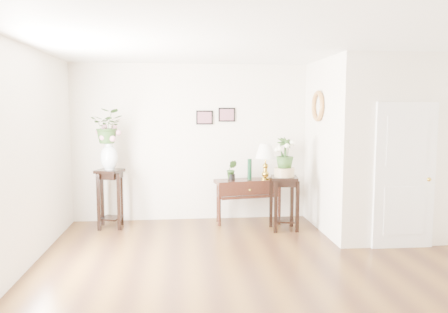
{
  "coord_description": "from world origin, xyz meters",
  "views": [
    {
      "loc": [
        -1.07,
        -5.1,
        2.0
      ],
      "look_at": [
        -0.44,
        1.3,
        1.3
      ],
      "focal_mm": 35.0,
      "sensor_mm": 36.0,
      "label": 1
    }
  ],
  "objects": [
    {
      "name": "floor",
      "position": [
        0.0,
        0.0,
        0.0
      ],
      "size": [
        6.0,
        5.5,
        0.02
      ],
      "primitive_type": "cube",
      "color": "brown",
      "rests_on": "ground"
    },
    {
      "name": "ceiling",
      "position": [
        0.0,
        0.0,
        2.8
      ],
      "size": [
        6.0,
        5.5,
        0.02
      ],
      "primitive_type": "cube",
      "color": "white",
      "rests_on": "ground"
    },
    {
      "name": "wall_back",
      "position": [
        0.0,
        2.75,
        1.4
      ],
      "size": [
        6.0,
        0.02,
        2.8
      ],
      "primitive_type": "cube",
      "color": "white",
      "rests_on": "ground"
    },
    {
      "name": "wall_front",
      "position": [
        0.0,
        -2.75,
        1.4
      ],
      "size": [
        6.0,
        0.02,
        2.8
      ],
      "primitive_type": "cube",
      "color": "white",
      "rests_on": "ground"
    },
    {
      "name": "wall_left",
      "position": [
        -3.0,
        0.0,
        1.4
      ],
      "size": [
        0.02,
        5.5,
        2.8
      ],
      "primitive_type": "cube",
      "color": "white",
      "rests_on": "ground"
    },
    {
      "name": "partition",
      "position": [
        2.1,
        1.77,
        1.4
      ],
      "size": [
        1.8,
        1.95,
        2.8
      ],
      "primitive_type": "cube",
      "color": "white",
      "rests_on": "floor"
    },
    {
      "name": "door",
      "position": [
        2.1,
        0.78,
        1.05
      ],
      "size": [
        0.9,
        0.05,
        2.1
      ],
      "primitive_type": "cube",
      "color": "white",
      "rests_on": "floor"
    },
    {
      "name": "art_print_left",
      "position": [
        -0.65,
        2.73,
        1.85
      ],
      "size": [
        0.3,
        0.02,
        0.25
      ],
      "primitive_type": "cube",
      "color": "black",
      "rests_on": "wall_back"
    },
    {
      "name": "art_print_right",
      "position": [
        -0.25,
        2.73,
        1.9
      ],
      "size": [
        0.3,
        0.02,
        0.25
      ],
      "primitive_type": "cube",
      "color": "black",
      "rests_on": "wall_back"
    },
    {
      "name": "wall_ornament",
      "position": [
        1.16,
        1.9,
        2.05
      ],
      "size": [
        0.07,
        0.51,
        0.51
      ],
      "primitive_type": "torus",
      "rotation": [
        0.0,
        1.57,
        0.0
      ],
      "color": "tan",
      "rests_on": "partition"
    },
    {
      "name": "console_table",
      "position": [
        0.09,
        2.35,
        0.39
      ],
      "size": [
        1.22,
        0.58,
        0.78
      ],
      "primitive_type": "cube",
      "rotation": [
        0.0,
        0.0,
        0.17
      ],
      "color": "black",
      "rests_on": "floor"
    },
    {
      "name": "table_lamp",
      "position": [
        0.39,
        2.35,
        1.13
      ],
      "size": [
        0.42,
        0.42,
        0.63
      ],
      "primitive_type": "cube",
      "rotation": [
        0.0,
        0.0,
        0.19
      ],
      "color": "#B4912A",
      "rests_on": "console_table"
    },
    {
      "name": "green_vase",
      "position": [
        0.11,
        2.35,
        0.95
      ],
      "size": [
        0.08,
        0.08,
        0.36
      ],
      "primitive_type": "cylinder",
      "rotation": [
        0.0,
        0.0,
        -0.07
      ],
      "color": "#0F341E",
      "rests_on": "console_table"
    },
    {
      "name": "potted_plant",
      "position": [
        -0.2,
        2.35,
        0.94
      ],
      "size": [
        0.21,
        0.18,
        0.33
      ],
      "primitive_type": "imported",
      "rotation": [
        0.0,
        0.0,
        -0.23
      ],
      "color": "#26471B",
      "rests_on": "console_table"
    },
    {
      "name": "plant_stand_a",
      "position": [
        -2.27,
        2.28,
        0.5
      ],
      "size": [
        0.5,
        0.5,
        0.99
      ],
      "primitive_type": "cube",
      "rotation": [
        0.0,
        0.0,
        -0.35
      ],
      "color": "black",
      "rests_on": "floor"
    },
    {
      "name": "porcelain_vase",
      "position": [
        -2.27,
        2.28,
        1.22
      ],
      "size": [
        0.36,
        0.36,
        0.49
      ],
      "primitive_type": null,
      "rotation": [
        0.0,
        0.0,
        0.3
      ],
      "color": "white",
      "rests_on": "plant_stand_a"
    },
    {
      "name": "lily_arrangement",
      "position": [
        -2.27,
        2.28,
        1.68
      ],
      "size": [
        0.57,
        0.51,
        0.58
      ],
      "primitive_type": "imported",
      "rotation": [
        0.0,
        0.0,
        -0.12
      ],
      "color": "#26471B",
      "rests_on": "porcelain_vase"
    },
    {
      "name": "plant_stand_b",
      "position": [
        0.62,
        1.88,
        0.45
      ],
      "size": [
        0.48,
        0.48,
        0.89
      ],
      "primitive_type": "cube",
      "rotation": [
        0.0,
        0.0,
        -0.16
      ],
      "color": "black",
      "rests_on": "floor"
    },
    {
      "name": "ceramic_bowl",
      "position": [
        0.62,
        1.88,
        0.97
      ],
      "size": [
        0.39,
        0.39,
        0.15
      ],
      "primitive_type": "cylinder",
      "rotation": [
        0.0,
        0.0,
        0.22
      ],
      "color": "tan",
      "rests_on": "plant_stand_b"
    },
    {
      "name": "narcissus",
      "position": [
        0.62,
        1.88,
        1.28
      ],
      "size": [
        0.38,
        0.38,
        0.52
      ],
      "primitive_type": "imported",
      "rotation": [
        0.0,
        0.0,
        0.41
      ],
      "color": "#26471B",
      "rests_on": "ceramic_bowl"
    }
  ]
}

